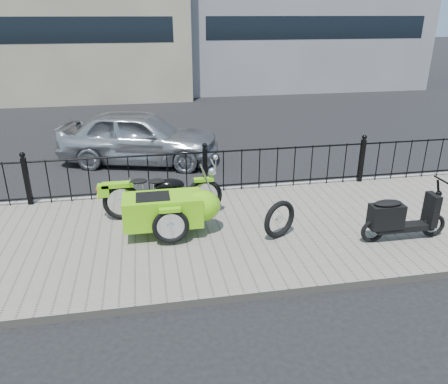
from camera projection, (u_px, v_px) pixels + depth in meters
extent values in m
plane|color=black|center=(216.00, 224.00, 8.12)|extent=(120.00, 120.00, 0.00)
cube|color=slate|center=(220.00, 233.00, 7.64)|extent=(30.00, 3.80, 0.12)
cube|color=gray|center=(205.00, 192.00, 9.40)|extent=(30.00, 0.10, 0.12)
cylinder|color=black|center=(205.00, 152.00, 8.92)|extent=(14.00, 0.04, 0.04)
cylinder|color=black|center=(205.00, 186.00, 9.21)|extent=(14.00, 0.04, 0.04)
cube|color=black|center=(27.00, 181.00, 8.48)|extent=(0.09, 0.09, 0.96)
sphere|color=black|center=(22.00, 155.00, 8.28)|extent=(0.11, 0.11, 0.11)
cube|color=black|center=(205.00, 170.00, 9.07)|extent=(0.09, 0.09, 0.96)
sphere|color=black|center=(205.00, 145.00, 8.86)|extent=(0.11, 0.11, 0.11)
cube|color=black|center=(361.00, 161.00, 9.66)|extent=(0.09, 0.09, 0.96)
sphere|color=black|center=(364.00, 137.00, 9.45)|extent=(0.11, 0.11, 0.11)
cube|color=black|center=(11.00, 30.00, 16.89)|extent=(12.50, 0.06, 1.00)
cube|color=black|center=(319.00, 28.00, 19.99)|extent=(10.50, 0.06, 1.00)
torus|color=black|center=(204.00, 196.00, 8.15)|extent=(0.69, 0.09, 0.69)
torus|color=black|center=(122.00, 202.00, 7.89)|extent=(0.69, 0.09, 0.69)
torus|color=black|center=(171.00, 226.00, 6.99)|extent=(0.60, 0.08, 0.60)
cube|color=gray|center=(164.00, 198.00, 8.01)|extent=(0.34, 0.22, 0.24)
cylinder|color=black|center=(164.00, 202.00, 8.04)|extent=(1.40, 0.04, 0.04)
ellipsoid|color=black|center=(170.00, 185.00, 7.94)|extent=(0.54, 0.29, 0.26)
cylinder|color=silver|center=(213.00, 164.00, 7.94)|extent=(0.03, 0.56, 0.03)
cylinder|color=silver|center=(207.00, 180.00, 8.04)|extent=(0.25, 0.04, 0.59)
sphere|color=silver|center=(212.00, 171.00, 7.99)|extent=(0.15, 0.15, 0.15)
cube|color=#70CD10|center=(204.00, 180.00, 8.02)|extent=(0.36, 0.12, 0.06)
cube|color=#70CD10|center=(117.00, 185.00, 7.76)|extent=(0.55, 0.16, 0.08)
ellipsoid|color=black|center=(157.00, 181.00, 7.87)|extent=(0.31, 0.22, 0.08)
ellipsoid|color=black|center=(139.00, 181.00, 7.80)|extent=(0.31, 0.22, 0.08)
sphere|color=red|center=(97.00, 189.00, 7.72)|extent=(0.07, 0.07, 0.07)
cube|color=yellow|center=(98.00, 196.00, 7.88)|extent=(0.02, 0.14, 0.10)
cube|color=#70CD10|center=(163.00, 210.00, 7.28)|extent=(1.30, 0.62, 0.50)
ellipsoid|color=#70CD10|center=(201.00, 206.00, 7.38)|extent=(0.65, 0.60, 0.54)
cube|color=black|center=(153.00, 198.00, 7.17)|extent=(0.55, 0.43, 0.06)
cube|color=#70CD10|center=(170.00, 210.00, 6.88)|extent=(0.34, 0.11, 0.06)
torus|color=black|center=(433.00, 225.00, 7.34)|extent=(0.41, 0.07, 0.41)
torus|color=black|center=(373.00, 231.00, 7.16)|extent=(0.41, 0.07, 0.41)
cube|color=black|center=(404.00, 227.00, 7.24)|extent=(1.01, 0.22, 0.10)
cube|color=black|center=(386.00, 216.00, 7.10)|extent=(0.55, 0.26, 0.40)
ellipsoid|color=black|center=(388.00, 203.00, 7.01)|extent=(0.47, 0.24, 0.09)
cube|color=black|center=(431.00, 210.00, 7.21)|extent=(0.12, 0.30, 0.55)
cylinder|color=black|center=(438.00, 192.00, 7.11)|extent=(0.16, 0.04, 0.45)
cylinder|color=black|center=(443.00, 181.00, 7.04)|extent=(0.03, 0.44, 0.03)
torus|color=black|center=(279.00, 219.00, 7.26)|extent=(0.64, 0.38, 0.66)
imported|color=#ADB0B4|center=(139.00, 137.00, 11.19)|extent=(4.34, 2.67, 1.38)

